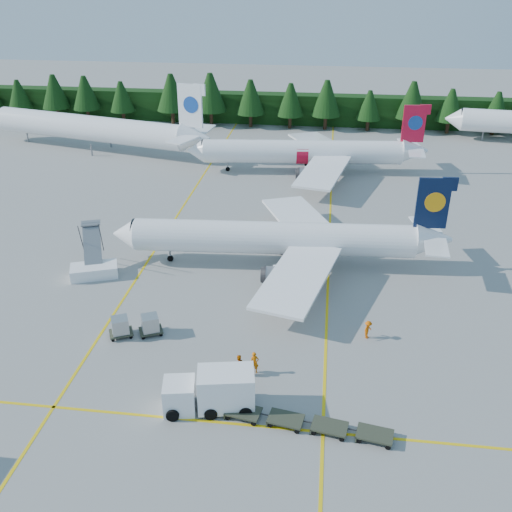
# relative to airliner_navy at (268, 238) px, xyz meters

# --- Properties ---
(ground) EXTENTS (320.00, 320.00, 0.00)m
(ground) POSITION_rel_airliner_navy_xyz_m (0.69, -18.83, -3.11)
(ground) COLOR #969791
(ground) RESTS_ON ground
(taxi_stripe_a) EXTENTS (0.25, 120.00, 0.01)m
(taxi_stripe_a) POSITION_rel_airliner_navy_xyz_m (-13.31, 1.17, -3.10)
(taxi_stripe_a) COLOR yellow
(taxi_stripe_a) RESTS_ON ground
(taxi_stripe_b) EXTENTS (0.25, 120.00, 0.01)m
(taxi_stripe_b) POSITION_rel_airliner_navy_xyz_m (6.69, 1.17, -3.10)
(taxi_stripe_b) COLOR yellow
(taxi_stripe_b) RESTS_ON ground
(taxi_stripe_cross) EXTENTS (80.00, 0.25, 0.01)m
(taxi_stripe_cross) POSITION_rel_airliner_navy_xyz_m (0.69, -24.83, -3.10)
(taxi_stripe_cross) COLOR yellow
(taxi_stripe_cross) RESTS_ON ground
(treeline_hedge) EXTENTS (220.00, 4.00, 6.00)m
(treeline_hedge) POSITION_rel_airliner_navy_xyz_m (0.69, 63.17, -0.11)
(treeline_hedge) COLOR black
(treeline_hedge) RESTS_ON ground
(airliner_navy) EXTENTS (35.56, 29.20, 10.34)m
(airliner_navy) POSITION_rel_airliner_navy_xyz_m (0.00, 0.00, 0.00)
(airliner_navy) COLOR white
(airliner_navy) RESTS_ON ground
(airliner_red) EXTENTS (36.69, 30.07, 10.67)m
(airliner_red) POSITION_rel_airliner_navy_xyz_m (1.28, 31.97, 0.10)
(airliner_red) COLOR white
(airliner_red) RESTS_ON ground
(airliner_far_left) EXTENTS (43.34, 14.21, 12.84)m
(airliner_far_left) POSITION_rel_airliner_navy_xyz_m (-37.18, 39.62, 0.92)
(airliner_far_left) COLOR white
(airliner_far_left) RESTS_ON ground
(airstairs) EXTENTS (5.52, 7.32, 4.33)m
(airstairs) POSITION_rel_airliner_navy_xyz_m (-17.99, -4.77, -2.17)
(airstairs) COLOR white
(airstairs) RESTS_ON ground
(service_truck) EXTENTS (6.97, 3.58, 3.21)m
(service_truck) POSITION_rel_airliner_navy_xyz_m (-1.71, -23.37, -1.52)
(service_truck) COLOR white
(service_truck) RESTS_ON ground
(dolly_train) EXTENTS (12.11, 3.04, 0.15)m
(dolly_train) POSITION_rel_airliner_navy_xyz_m (5.57, -24.51, -2.64)
(dolly_train) COLOR #343829
(dolly_train) RESTS_ON ground
(uld_pair) EXTENTS (5.00, 2.93, 1.55)m
(uld_pair) POSITION_rel_airliner_navy_xyz_m (-10.11, -15.01, -2.06)
(uld_pair) COLOR #343829
(uld_pair) RESTS_ON ground
(crew_a) EXTENTS (0.80, 0.63, 1.93)m
(crew_a) POSITION_rel_airliner_navy_xyz_m (1.03, -18.88, -2.14)
(crew_a) COLOR #DD6204
(crew_a) RESTS_ON ground
(crew_b) EXTENTS (1.13, 1.04, 1.86)m
(crew_b) POSITION_rel_airliner_navy_xyz_m (-0.20, -19.29, -2.18)
(crew_b) COLOR #D86904
(crew_b) RESTS_ON ground
(crew_c) EXTENTS (0.77, 0.86, 1.72)m
(crew_c) POSITION_rel_airliner_navy_xyz_m (10.29, -12.83, -2.25)
(crew_c) COLOR #E25904
(crew_c) RESTS_ON ground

